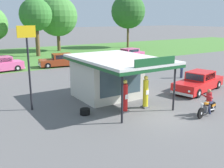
{
  "coord_description": "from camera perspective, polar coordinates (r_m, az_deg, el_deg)",
  "views": [
    {
      "loc": [
        -10.26,
        -10.87,
        5.61
      ],
      "look_at": [
        -1.1,
        3.43,
        1.4
      ],
      "focal_mm": 42.71,
      "sensor_mm": 36.0,
      "label": 1
    }
  ],
  "objects": [
    {
      "name": "gas_pump_nearside",
      "position": [
        16.15,
        2.8,
        -2.9
      ],
      "size": [
        0.44,
        0.44,
        2.04
      ],
      "color": "slate",
      "rests_on": "ground"
    },
    {
      "name": "ground_plane",
      "position": [
        15.96,
        10.08,
        -6.88
      ],
      "size": [
        300.0,
        300.0,
        0.0
      ],
      "primitive_type": "plane",
      "color": "#5B5959"
    },
    {
      "name": "spare_tire_stack",
      "position": [
        16.06,
        -5.8,
        -5.91
      ],
      "size": [
        0.6,
        0.6,
        0.36
      ],
      "color": "black",
      "rests_on": "ground"
    },
    {
      "name": "roadside_pole_sign",
      "position": [
        16.81,
        -17.56,
        6.11
      ],
      "size": [
        1.1,
        0.12,
        5.19
      ],
      "color": "black",
      "rests_on": "ground"
    },
    {
      "name": "gas_pump_offside",
      "position": [
        17.09,
        7.2,
        -1.95
      ],
      "size": [
        0.44,
        0.44,
        2.1
      ],
      "color": "slate",
      "rests_on": "ground"
    },
    {
      "name": "tree_oak_left",
      "position": [
        53.16,
        3.49,
        15.24
      ],
      "size": [
        6.53,
        6.53,
        10.14
      ],
      "color": "brown",
      "rests_on": "ground"
    },
    {
      "name": "grass_verge_strip",
      "position": [
        42.51,
        -18.48,
        5.63
      ],
      "size": [
        120.0,
        24.0,
        0.01
      ],
      "primitive_type": "cube",
      "color": "#477A33",
      "rests_on": "ground"
    },
    {
      "name": "tree_oak_centre",
      "position": [
        41.91,
        -16.02,
        14.03
      ],
      "size": [
        4.78,
        4.78,
        8.52
      ],
      "color": "brown",
      "rests_on": "ground"
    },
    {
      "name": "motorcycle_with_rider",
      "position": [
        16.77,
        19.81,
        -4.12
      ],
      "size": [
        2.18,
        0.76,
        1.58
      ],
      "color": "black",
      "rests_on": "ground"
    },
    {
      "name": "parked_car_back_row_centre_right",
      "position": [
        31.05,
        -22.85,
        3.78
      ],
      "size": [
        5.09,
        2.25,
        1.61
      ],
      "color": "#E55993",
      "rests_on": "ground"
    },
    {
      "name": "featured_classic_sedan",
      "position": [
        22.12,
        18.08,
        0.37
      ],
      "size": [
        5.69,
        3.08,
        1.53
      ],
      "color": "red",
      "rests_on": "ground"
    },
    {
      "name": "parked_car_back_row_centre",
      "position": [
        38.24,
        3.45,
        6.45
      ],
      "size": [
        5.44,
        2.52,
        1.41
      ],
      "color": "#E55993",
      "rests_on": "ground"
    },
    {
      "name": "bystander_chatting_near_pumps",
      "position": [
        26.42,
        14.71,
        3.16
      ],
      "size": [
        0.34,
        0.34,
        1.67
      ],
      "color": "#2D3351",
      "rests_on": "ground"
    },
    {
      "name": "service_station_kiosk",
      "position": [
        18.87,
        -0.6,
        2.17
      ],
      "size": [
        4.8,
        7.27,
        3.52
      ],
      "color": "beige",
      "rests_on": "ground"
    },
    {
      "name": "tree_oak_far_right",
      "position": [
        48.22,
        -11.67,
        13.86
      ],
      "size": [
        6.83,
        6.83,
        9.35
      ],
      "color": "brown",
      "rests_on": "ground"
    },
    {
      "name": "parked_car_back_row_far_left",
      "position": [
        32.47,
        -10.86,
        4.96
      ],
      "size": [
        5.35,
        2.71,
        1.51
      ],
      "color": "#993819",
      "rests_on": "ground"
    }
  ]
}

